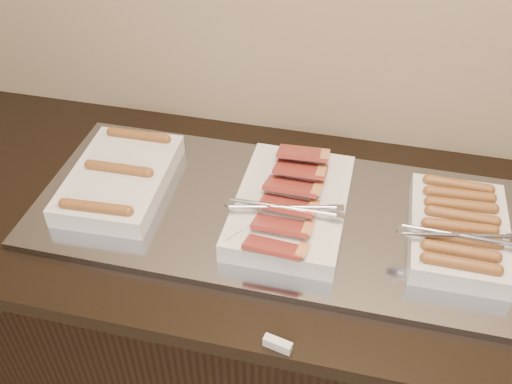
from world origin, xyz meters
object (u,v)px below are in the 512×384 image
Objects in this scene: warming_tray at (283,215)px; dish_center at (291,204)px; dish_right at (459,230)px; counter at (275,328)px; dish_left at (120,178)px.

warming_tray is 0.05m from dish_center.
dish_right is at bearing -0.70° from warming_tray.
counter is 1.72× the size of warming_tray.
dish_right reaches higher than warming_tray.
counter is 0.50m from dish_center.
counter is 5.79× the size of dish_left.
warming_tray reaches higher than counter.
counter is 0.64m from dish_left.
warming_tray is at bearing 178.66° from dish_right.
dish_left is 0.81m from dish_right.
dish_left is (-0.42, 0.00, 0.04)m from warming_tray.
dish_left is (-0.41, 0.00, 0.50)m from counter.
dish_center is at bearing -3.06° from dish_left.
warming_tray is at bearing -2.57° from dish_left.
dish_left reaches higher than counter.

